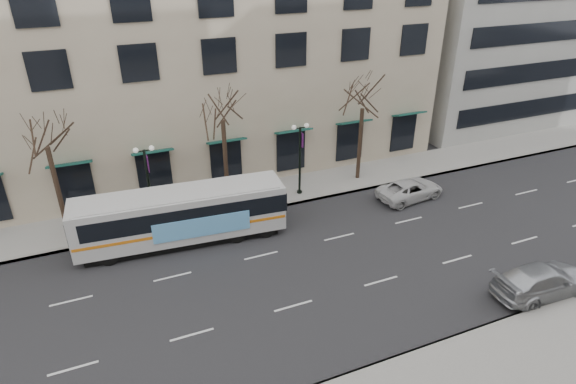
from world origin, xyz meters
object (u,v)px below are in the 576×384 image
tree_far_mid (222,105)px  city_bus (183,215)px  lamp_post_right (300,156)px  white_pickup (410,189)px  silver_car (543,280)px  tree_far_left (43,131)px  lamp_post_left (149,182)px  tree_far_right (363,95)px

tree_far_mid → city_bus: 7.08m
lamp_post_right → white_pickup: 7.94m
silver_car → lamp_post_right: bearing=28.0°
tree_far_left → lamp_post_left: tree_far_left is taller
tree_far_right → lamp_post_left: (-14.99, -0.60, -3.48)m
tree_far_right → lamp_post_right: tree_far_right is taller
lamp_post_right → white_pickup: lamp_post_right is taller
white_pickup → tree_far_left: bearing=73.0°
white_pickup → tree_far_mid: bearing=64.7°
tree_far_mid → lamp_post_right: tree_far_mid is taller
tree_far_left → silver_car: (21.90, -15.00, -5.91)m
tree_far_left → tree_far_mid: tree_far_mid is taller
tree_far_mid → silver_car: (11.90, -15.00, -6.12)m
tree_far_mid → tree_far_right: tree_far_mid is taller
tree_far_right → white_pickup: tree_far_right is taller
lamp_post_left → city_bus: (1.37, -2.68, -1.17)m
lamp_post_left → tree_far_mid: bearing=6.9°
tree_far_mid → tree_far_right: size_ratio=1.06×
tree_far_right → city_bus: (-13.62, -3.28, -4.65)m
tree_far_left → city_bus: size_ratio=0.69×
lamp_post_right → white_pickup: (6.80, -3.40, -2.27)m
tree_far_mid → lamp_post_right: 6.41m
tree_far_right → silver_car: (1.90, -15.00, -5.64)m
city_bus → white_pickup: 15.48m
city_bus → lamp_post_left: bearing=121.8°
lamp_post_left → silver_car: (16.89, -14.40, -2.16)m
lamp_post_right → lamp_post_left: bearing=180.0°
tree_far_mid → white_pickup: size_ratio=1.78×
city_bus → silver_car: 19.47m
tree_far_right → silver_car: tree_far_right is taller
lamp_post_right → silver_car: 16.11m
tree_far_mid → tree_far_right: bearing=-0.0°
tree_far_left → silver_car: bearing=-34.4°
tree_far_right → city_bus: tree_far_right is taller
tree_far_mid → tree_far_right: 10.01m
tree_far_right → city_bus: bearing=-166.4°
lamp_post_left → city_bus: 3.23m
tree_far_left → city_bus: bearing=-27.2°
city_bus → white_pickup: (15.43, -0.72, -1.11)m
tree_far_left → tree_far_mid: (10.00, 0.00, 0.21)m
tree_far_left → tree_far_right: bearing=0.0°
tree_far_left → city_bus: tree_far_left is taller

